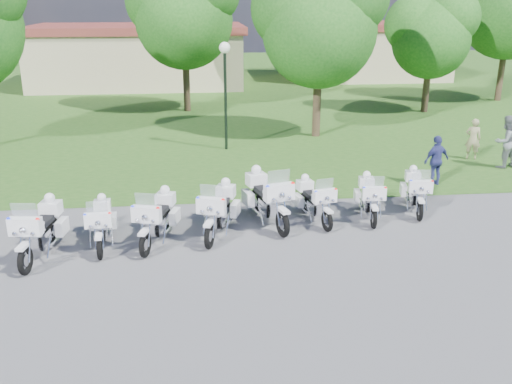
{
  "coord_description": "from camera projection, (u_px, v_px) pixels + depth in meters",
  "views": [
    {
      "loc": [
        -2.06,
        -13.42,
        6.04
      ],
      "look_at": [
        -0.54,
        1.2,
        0.95
      ],
      "focal_mm": 40.0,
      "sensor_mm": 36.0,
      "label": 1
    }
  ],
  "objects": [
    {
      "name": "motorcycle_0",
      "position": [
        41.0,
        229.0,
        13.77
      ],
      "size": [
        0.99,
        2.43,
        1.64
      ],
      "rotation": [
        0.0,
        0.0,
        3.01
      ],
      "color": "black",
      "rests_on": "ground"
    },
    {
      "name": "motorcycle_7",
      "position": [
        416.0,
        190.0,
        16.76
      ],
      "size": [
        0.98,
        2.13,
        1.44
      ],
      "rotation": [
        0.0,
        0.0,
        2.94
      ],
      "color": "black",
      "rests_on": "ground"
    },
    {
      "name": "motorcycle_1",
      "position": [
        101.0,
        223.0,
        14.39
      ],
      "size": [
        0.78,
        2.11,
        1.41
      ],
      "rotation": [
        0.0,
        0.0,
        3.22
      ],
      "color": "black",
      "rests_on": "ground"
    },
    {
      "name": "grass_lawn",
      "position": [
        226.0,
        86.0,
        40.17
      ],
      "size": [
        100.0,
        48.0,
        0.01
      ],
      "primitive_type": "cube",
      "color": "#29561B",
      "rests_on": "ground"
    },
    {
      "name": "motorcycle_6",
      "position": [
        369.0,
        197.0,
        16.24
      ],
      "size": [
        0.87,
        2.11,
        1.42
      ],
      "rotation": [
        0.0,
        0.0,
        3.01
      ],
      "color": "black",
      "rests_on": "ground"
    },
    {
      "name": "tree_3",
      "position": [
        431.0,
        32.0,
        29.82
      ],
      "size": [
        4.76,
        4.06,
        6.35
      ],
      "color": "#38281C",
      "rests_on": "ground"
    },
    {
      "name": "lamp_post",
      "position": [
        225.0,
        70.0,
        22.53
      ],
      "size": [
        0.44,
        0.44,
        4.32
      ],
      "color": "black",
      "rests_on": "ground"
    },
    {
      "name": "tree_1",
      "position": [
        183.0,
        10.0,
        29.7
      ],
      "size": [
        5.99,
        5.12,
        7.99
      ],
      "color": "#38281C",
      "rests_on": "ground"
    },
    {
      "name": "tree_2",
      "position": [
        319.0,
        19.0,
        24.19
      ],
      "size": [
        5.75,
        4.9,
        7.66
      ],
      "color": "#38281C",
      "rests_on": "ground"
    },
    {
      "name": "motorcycle_5",
      "position": [
        314.0,
        200.0,
        15.99
      ],
      "size": [
        0.99,
        2.09,
        1.42
      ],
      "rotation": [
        0.0,
        0.0,
        3.36
      ],
      "color": "black",
      "rests_on": "ground"
    },
    {
      "name": "motorcycle_2",
      "position": [
        157.0,
        217.0,
        14.58
      ],
      "size": [
        1.14,
        2.28,
        1.56
      ],
      "rotation": [
        0.0,
        0.0,
        2.88
      ],
      "color": "black",
      "rests_on": "ground"
    },
    {
      "name": "tree_4",
      "position": [
        510.0,
        1.0,
        32.65
      ],
      "size": [
        6.49,
        5.54,
        8.66
      ],
      "color": "#38281C",
      "rests_on": "ground"
    },
    {
      "name": "motorcycle_3",
      "position": [
        219.0,
        209.0,
        15.06
      ],
      "size": [
        1.23,
        2.33,
        1.61
      ],
      "rotation": [
        0.0,
        0.0,
        2.85
      ],
      "color": "black",
      "rests_on": "ground"
    },
    {
      "name": "ground",
      "position": [
        282.0,
        241.0,
        14.79
      ],
      "size": [
        100.0,
        100.0,
        0.0
      ],
      "primitive_type": "plane",
      "color": "slate",
      "rests_on": "ground"
    },
    {
      "name": "motorcycle_4",
      "position": [
        267.0,
        197.0,
        15.77
      ],
      "size": [
        1.3,
        2.57,
        1.76
      ],
      "rotation": [
        0.0,
        0.0,
        3.41
      ],
      "color": "black",
      "rests_on": "ground"
    },
    {
      "name": "bystander_b",
      "position": [
        505.0,
        142.0,
        20.79
      ],
      "size": [
        1.11,
        0.97,
        1.94
      ],
      "primitive_type": "imported",
      "rotation": [
        0.0,
        0.0,
        -2.85
      ],
      "color": "gray",
      "rests_on": "ground"
    },
    {
      "name": "bystander_a",
      "position": [
        473.0,
        139.0,
        21.93
      ],
      "size": [
        0.68,
        0.56,
        1.59
      ],
      "primitive_type": "imported",
      "rotation": [
        0.0,
        0.0,
        2.77
      ],
      "color": "tan",
      "rests_on": "ground"
    },
    {
      "name": "building_west",
      "position": [
        139.0,
        55.0,
        39.85
      ],
      "size": [
        14.56,
        8.32,
        4.1
      ],
      "color": "#BEB089",
      "rests_on": "ground"
    },
    {
      "name": "bystander_c",
      "position": [
        436.0,
        161.0,
        18.9
      ],
      "size": [
        1.07,
        0.72,
        1.68
      ],
      "primitive_type": "imported",
      "rotation": [
        0.0,
        0.0,
        3.49
      ],
      "color": "navy",
      "rests_on": "ground"
    },
    {
      "name": "building_east",
      "position": [
        368.0,
        50.0,
        43.38
      ],
      "size": [
        11.44,
        7.28,
        4.1
      ],
      "color": "#BEB089",
      "rests_on": "ground"
    }
  ]
}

